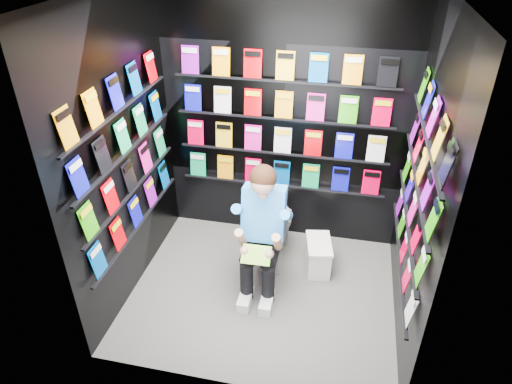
# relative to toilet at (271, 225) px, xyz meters

# --- Properties ---
(floor) EXTENTS (2.40, 2.40, 0.00)m
(floor) POSITION_rel_toilet_xyz_m (0.03, -0.57, -0.37)
(floor) COLOR #575755
(floor) RESTS_ON ground
(wall_back) EXTENTS (2.40, 0.04, 2.60)m
(wall_back) POSITION_rel_toilet_xyz_m (0.03, 0.43, 0.93)
(wall_back) COLOR black
(wall_back) RESTS_ON floor
(wall_front) EXTENTS (2.40, 0.04, 2.60)m
(wall_front) POSITION_rel_toilet_xyz_m (0.03, -1.57, 0.93)
(wall_front) COLOR black
(wall_front) RESTS_ON floor
(wall_left) EXTENTS (0.04, 2.00, 2.60)m
(wall_left) POSITION_rel_toilet_xyz_m (-1.17, -0.57, 0.93)
(wall_left) COLOR black
(wall_left) RESTS_ON floor
(wall_right) EXTENTS (0.04, 2.00, 2.60)m
(wall_right) POSITION_rel_toilet_xyz_m (1.23, -0.57, 0.93)
(wall_right) COLOR black
(wall_right) RESTS_ON floor
(comics_back) EXTENTS (2.10, 0.06, 1.37)m
(comics_back) POSITION_rel_toilet_xyz_m (0.03, 0.40, 0.94)
(comics_back) COLOR #DE0034
(comics_back) RESTS_ON wall_back
(comics_left) EXTENTS (0.06, 1.70, 1.37)m
(comics_left) POSITION_rel_toilet_xyz_m (-1.14, -0.57, 0.94)
(comics_left) COLOR #DE0034
(comics_left) RESTS_ON wall_left
(comics_right) EXTENTS (0.06, 1.70, 1.37)m
(comics_right) POSITION_rel_toilet_xyz_m (1.20, -0.57, 0.94)
(comics_right) COLOR #DE0034
(comics_right) RESTS_ON wall_right
(toilet) EXTENTS (0.44, 0.76, 0.73)m
(toilet) POSITION_rel_toilet_xyz_m (0.00, 0.00, 0.00)
(toilet) COLOR silver
(toilet) RESTS_ON floor
(longbox) EXTENTS (0.28, 0.42, 0.29)m
(longbox) POSITION_rel_toilet_xyz_m (0.49, -0.11, -0.22)
(longbox) COLOR silver
(longbox) RESTS_ON floor
(longbox_lid) EXTENTS (0.30, 0.44, 0.03)m
(longbox_lid) POSITION_rel_toilet_xyz_m (0.49, -0.11, -0.06)
(longbox_lid) COLOR silver
(longbox_lid) RESTS_ON longbox
(reader) EXTENTS (0.54, 0.77, 1.38)m
(reader) POSITION_rel_toilet_xyz_m (0.00, -0.38, 0.40)
(reader) COLOR #257FE0
(reader) RESTS_ON toilet
(held_comic) EXTENTS (0.25, 0.15, 0.11)m
(held_comic) POSITION_rel_toilet_xyz_m (-0.00, -0.73, 0.21)
(held_comic) COLOR green
(held_comic) RESTS_ON reader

